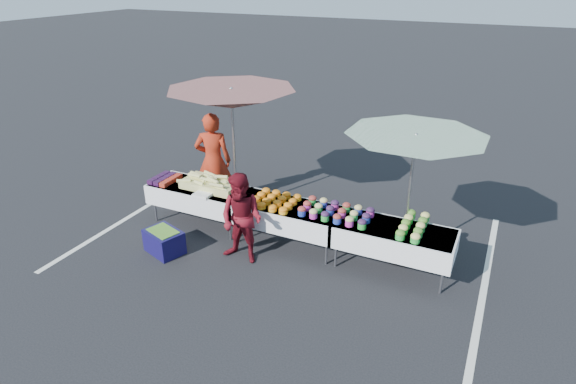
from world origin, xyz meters
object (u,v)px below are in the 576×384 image
at_px(table_center, 288,214).
at_px(customer, 242,219).
at_px(storage_bin, 164,241).
at_px(vendor, 213,161).
at_px(umbrella_left, 232,100).
at_px(table_left, 199,195).
at_px(umbrella_right, 415,146).
at_px(table_right, 393,238).

xyz_separation_m(table_center, customer, (-0.46, -0.75, 0.17)).
bearing_deg(storage_bin, table_center, 50.63).
xyz_separation_m(vendor, umbrella_left, (0.46, 0.04, 1.25)).
relative_size(vendor, storage_bin, 2.62).
bearing_deg(table_left, customer, -29.17).
xyz_separation_m(umbrella_right, storage_bin, (-3.66, -1.51, -1.75)).
distance_m(table_right, umbrella_right, 1.44).
height_order(vendor, umbrella_left, umbrella_left).
xyz_separation_m(table_center, table_right, (1.80, 0.00, 0.00)).
xyz_separation_m(table_center, umbrella_left, (-1.51, 0.80, 1.62)).
bearing_deg(table_left, storage_bin, -88.39).
bearing_deg(umbrella_right, umbrella_left, 173.28).
relative_size(table_right, storage_bin, 2.55).
bearing_deg(customer, table_center, 60.51).
bearing_deg(table_left, table_right, 0.00).
height_order(umbrella_left, storage_bin, umbrella_left).
distance_m(umbrella_left, storage_bin, 2.77).
height_order(table_left, umbrella_left, umbrella_left).
bearing_deg(customer, vendor, 136.94).
bearing_deg(table_right, vendor, 168.65).
relative_size(table_right, customer, 1.23).
distance_m(vendor, umbrella_right, 4.01).
bearing_deg(vendor, storage_bin, 73.16).
distance_m(table_center, table_right, 1.80).
bearing_deg(vendor, umbrella_left, 162.45).
xyz_separation_m(table_center, storage_bin, (-1.77, -1.11, -0.37)).
height_order(table_center, vendor, vendor).
distance_m(umbrella_left, umbrella_right, 3.43).
relative_size(umbrella_right, storage_bin, 3.83).
xyz_separation_m(table_right, vendor, (-3.77, 0.76, 0.37)).
height_order(table_center, customer, customer).
relative_size(table_right, umbrella_right, 0.66).
distance_m(table_left, table_center, 1.80).
distance_m(table_left, umbrella_left, 1.83).
height_order(table_center, umbrella_left, umbrella_left).
bearing_deg(umbrella_right, table_left, -173.82).
bearing_deg(umbrella_left, table_left, -110.19).
relative_size(customer, umbrella_right, 0.54).
relative_size(umbrella_left, umbrella_right, 1.01).
relative_size(table_center, umbrella_right, 0.66).
bearing_deg(table_center, vendor, 158.99).
height_order(table_left, table_right, same).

